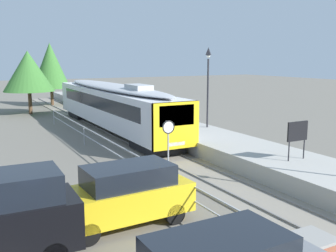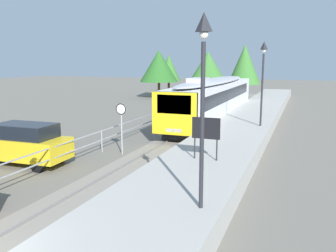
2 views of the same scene
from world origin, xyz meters
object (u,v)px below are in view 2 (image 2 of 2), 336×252
at_px(platform_lamp_mid_platform, 263,68).
at_px(parked_suv_yellow, 23,143).
at_px(commuter_train, 214,96).
at_px(platform_notice_board, 206,130).
at_px(speed_limit_sign, 121,116).
at_px(platform_lamp_near_end, 203,75).

height_order(platform_lamp_mid_platform, parked_suv_yellow, platform_lamp_mid_platform).
distance_m(commuter_train, parked_suv_yellow, 17.05).
height_order(platform_notice_board, speed_limit_sign, speed_limit_sign).
height_order(commuter_train, platform_lamp_mid_platform, platform_lamp_mid_platform).
distance_m(commuter_train, platform_lamp_mid_platform, 7.94).
height_order(commuter_train, parked_suv_yellow, commuter_train).
height_order(commuter_train, platform_notice_board, commuter_train).
bearing_deg(commuter_train, parked_suv_yellow, -109.02).
xyz_separation_m(speed_limit_sign, parked_suv_yellow, (-3.54, -3.47, -1.06)).
xyz_separation_m(commuter_train, platform_lamp_mid_platform, (4.58, -5.99, 2.47)).
xyz_separation_m(platform_lamp_near_end, parked_suv_yellow, (-10.12, 4.00, -3.56)).
xyz_separation_m(platform_lamp_near_end, platform_notice_board, (-1.20, 4.95, -2.44)).
relative_size(speed_limit_sign, parked_suv_yellow, 0.60).
bearing_deg(speed_limit_sign, platform_lamp_mid_platform, 45.21).
relative_size(commuter_train, speed_limit_sign, 7.11).
bearing_deg(parked_suv_yellow, speed_limit_sign, 44.38).
height_order(speed_limit_sign, parked_suv_yellow, speed_limit_sign).
distance_m(platform_lamp_near_end, platform_lamp_mid_platform, 14.09).
bearing_deg(speed_limit_sign, platform_notice_board, -25.00).
xyz_separation_m(platform_notice_board, speed_limit_sign, (-5.38, 2.51, -0.06)).
relative_size(platform_lamp_near_end, speed_limit_sign, 1.91).
distance_m(platform_lamp_mid_platform, platform_notice_board, 9.53).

